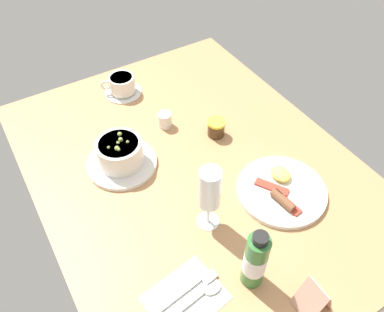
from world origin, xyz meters
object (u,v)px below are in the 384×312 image
object	(u,v)px
coffee_cup	(122,85)
menu_card	(315,296)
sauce_bottle_green	(255,261)
creamer_jug	(165,120)
breakfast_plate	(281,190)
porridge_bowl	(120,155)
cutlery_setting	(188,297)
jam_jar	(216,128)
wine_glass	(210,191)

from	to	relation	value
coffee_cup	menu_card	size ratio (longest dim) A/B	1.48
coffee_cup	sauce_bottle_green	xyz separation A→B (cm)	(75.89, -3.57, 4.97)
creamer_jug	breakfast_plate	bearing A→B (deg)	19.50
coffee_cup	porridge_bowl	bearing A→B (deg)	-24.97
porridge_bowl	creamer_jug	world-z (taller)	porridge_bowl
breakfast_plate	menu_card	xyz separation A→B (cm)	(26.60, -14.42, 3.37)
sauce_bottle_green	menu_card	size ratio (longest dim) A/B	2.02
creamer_jug	coffee_cup	bearing A→B (deg)	-169.05
cutlery_setting	sauce_bottle_green	size ratio (longest dim) A/B	1.00
cutlery_setting	creamer_jug	xyz separation A→B (cm)	(-50.38, 22.05, 2.18)
porridge_bowl	coffee_cup	world-z (taller)	porridge_bowl
porridge_bowl	creamer_jug	bearing A→B (deg)	113.63
coffee_cup	breakfast_plate	xyz separation A→B (cm)	(60.65, 17.97, -2.20)
cutlery_setting	menu_card	world-z (taller)	menu_card
coffee_cup	creamer_jug	distance (cm)	22.27
porridge_bowl	breakfast_plate	bearing A→B (deg)	45.86
porridge_bowl	jam_jar	bearing A→B (deg)	83.18
wine_glass	breakfast_plate	size ratio (longest dim) A/B	0.79
sauce_bottle_green	breakfast_plate	distance (cm)	27.34
breakfast_plate	sauce_bottle_green	bearing A→B (deg)	-54.73
cutlery_setting	porridge_bowl	bearing A→B (deg)	174.67
sauce_bottle_green	menu_card	distance (cm)	13.94
wine_glass	sauce_bottle_green	xyz separation A→B (cm)	(17.58, -0.02, -4.18)
porridge_bowl	coffee_cup	bearing A→B (deg)	155.03
sauce_bottle_green	creamer_jug	bearing A→B (deg)	171.79
sauce_bottle_green	breakfast_plate	bearing A→B (deg)	125.27
menu_card	coffee_cup	bearing A→B (deg)	-177.67
cutlery_setting	coffee_cup	world-z (taller)	coffee_cup
creamer_jug	breakfast_plate	xyz separation A→B (cm)	(38.80, 13.74, -1.52)
porridge_bowl	sauce_bottle_green	bearing A→B (deg)	12.57
cutlery_setting	breakfast_plate	bearing A→B (deg)	107.93
breakfast_plate	menu_card	world-z (taller)	menu_card
coffee_cup	sauce_bottle_green	distance (cm)	76.13
menu_card	sauce_bottle_green	bearing A→B (deg)	-147.93
creamer_jug	menu_card	bearing A→B (deg)	-0.60
wine_glass	jam_jar	size ratio (longest dim) A/B	3.47
jam_jar	wine_glass	bearing A→B (deg)	-37.32
cutlery_setting	wine_glass	xyz separation A→B (cm)	(-13.92, 14.28, 12.02)
coffee_cup	jam_jar	size ratio (longest dim) A/B	2.40
creamer_jug	jam_jar	distance (cm)	16.08
jam_jar	sauce_bottle_green	world-z (taller)	sauce_bottle_green
coffee_cup	wine_glass	xyz separation A→B (cm)	(58.31, -3.55, 9.16)
cutlery_setting	wine_glass	distance (cm)	23.29
cutlery_setting	sauce_bottle_green	xyz separation A→B (cm)	(3.65, 14.25, 7.84)
cutlery_setting	sauce_bottle_green	bearing A→B (deg)	75.63
cutlery_setting	creamer_jug	size ratio (longest dim) A/B	3.33
coffee_cup	jam_jar	world-z (taller)	coffee_cup
cutlery_setting	menu_card	size ratio (longest dim) A/B	2.01
wine_glass	menu_card	bearing A→B (deg)	13.78
jam_jar	sauce_bottle_green	xyz separation A→B (cm)	(42.61, -19.10, 5.46)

